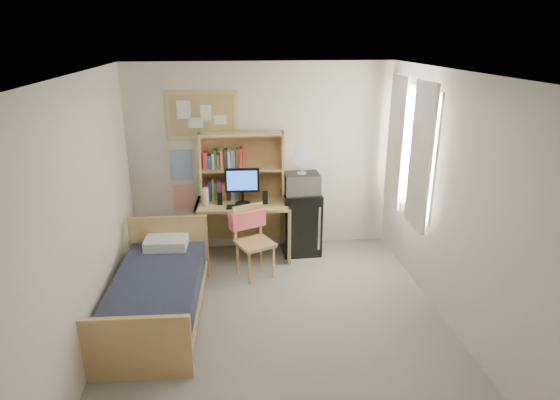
{
  "coord_description": "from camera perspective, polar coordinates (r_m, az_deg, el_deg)",
  "views": [
    {
      "loc": [
        -0.48,
        -4.17,
        2.93
      ],
      "look_at": [
        0.15,
        1.2,
        1.0
      ],
      "focal_mm": 30.0,
      "sensor_mm": 36.0,
      "label": 1
    }
  ],
  "objects": [
    {
      "name": "hoodie",
      "position": [
        5.96,
        -4.02,
        -2.32
      ],
      "size": [
        0.48,
        0.32,
        0.22
      ],
      "primitive_type": "cube",
      "rotation": [
        0.0,
        0.0,
        0.42
      ],
      "color": "#F45D64",
      "rests_on": "desk_chair"
    },
    {
      "name": "poster_japan",
      "position": [
        6.65,
        -11.66,
        0.32
      ],
      "size": [
        0.28,
        0.01,
        0.36
      ],
      "primitive_type": "cube",
      "color": "red",
      "rests_on": "wall_back"
    },
    {
      "name": "mini_fridge",
      "position": [
        6.56,
        2.53,
        -2.7
      ],
      "size": [
        0.53,
        0.53,
        0.88
      ],
      "primitive_type": "cube",
      "rotation": [
        0.0,
        0.0,
        0.02
      ],
      "color": "black",
      "rests_on": "floor"
    },
    {
      "name": "ceiling",
      "position": [
        4.21,
        -0.13,
        15.12
      ],
      "size": [
        3.6,
        4.2,
        0.02
      ],
      "primitive_type": "cube",
      "color": "white",
      "rests_on": "wall_back"
    },
    {
      "name": "wall_left",
      "position": [
        4.67,
        -22.67,
        -2.41
      ],
      "size": [
        0.04,
        4.2,
        2.6
      ],
      "primitive_type": "cube",
      "color": "silver",
      "rests_on": "floor"
    },
    {
      "name": "floor",
      "position": [
        5.12,
        -0.1,
        -15.4
      ],
      "size": [
        3.6,
        4.2,
        0.02
      ],
      "primitive_type": "cube",
      "color": "gray",
      "rests_on": "ground"
    },
    {
      "name": "desk_chair",
      "position": [
        5.9,
        -3.08,
        -5.21
      ],
      "size": [
        0.6,
        0.6,
        0.91
      ],
      "primitive_type": "cube",
      "rotation": [
        0.0,
        0.0,
        0.42
      ],
      "color": "tan",
      "rests_on": "floor"
    },
    {
      "name": "pillow",
      "position": [
        5.79,
        -13.69,
        -5.08
      ],
      "size": [
        0.51,
        0.37,
        0.12
      ],
      "primitive_type": "cube",
      "rotation": [
        0.0,
        0.0,
        -0.05
      ],
      "color": "white",
      "rests_on": "bed"
    },
    {
      "name": "curtain_right",
      "position": [
        6.31,
        13.98,
        6.88
      ],
      "size": [
        0.04,
        0.55,
        1.7
      ],
      "primitive_type": "cube",
      "color": "white",
      "rests_on": "wall_right"
    },
    {
      "name": "water_bottle",
      "position": [
        6.21,
        -9.03,
        0.39
      ],
      "size": [
        0.08,
        0.08,
        0.25
      ],
      "primitive_type": "cylinder",
      "rotation": [
        0.0,
        0.0,
        -0.06
      ],
      "color": "white",
      "rests_on": "desk"
    },
    {
      "name": "wall_back",
      "position": [
        6.49,
        -2.24,
        5.06
      ],
      "size": [
        3.6,
        0.04,
        2.6
      ],
      "primitive_type": "cube",
      "color": "silver",
      "rests_on": "floor"
    },
    {
      "name": "desk",
      "position": [
        6.45,
        -4.46,
        -3.58
      ],
      "size": [
        1.3,
        0.7,
        0.79
      ],
      "primitive_type": "cube",
      "rotation": [
        0.0,
        0.0,
        -0.06
      ],
      "color": "tan",
      "rests_on": "floor"
    },
    {
      "name": "microwave",
      "position": [
        6.35,
        2.64,
        2.06
      ],
      "size": [
        0.48,
        0.37,
        0.27
      ],
      "primitive_type": "cube",
      "rotation": [
        0.0,
        0.0,
        0.02
      ],
      "color": "#B8B8BD",
      "rests_on": "mini_fridge"
    },
    {
      "name": "speaker_left",
      "position": [
        6.24,
        -7.33,
        0.13
      ],
      "size": [
        0.07,
        0.07,
        0.15
      ],
      "primitive_type": "cube",
      "rotation": [
        0.0,
        0.0,
        -0.06
      ],
      "color": "black",
      "rests_on": "desk"
    },
    {
      "name": "hutch",
      "position": [
        6.31,
        -4.64,
        4.09
      ],
      "size": [
        1.14,
        0.35,
        0.92
      ],
      "primitive_type": "cube",
      "rotation": [
        0.0,
        0.0,
        -0.06
      ],
      "color": "tan",
      "rests_on": "desk"
    },
    {
      "name": "wall_front",
      "position": [
        2.68,
        5.28,
        -17.99
      ],
      "size": [
        3.6,
        0.04,
        2.6
      ],
      "primitive_type": "cube",
      "color": "silver",
      "rests_on": "floor"
    },
    {
      "name": "keyboard",
      "position": [
        6.12,
        -4.59,
        -0.83
      ],
      "size": [
        0.42,
        0.16,
        0.02
      ],
      "primitive_type": "cube",
      "rotation": [
        0.0,
        0.0,
        -0.06
      ],
      "color": "black",
      "rests_on": "desk"
    },
    {
      "name": "bed",
      "position": [
        5.28,
        -14.74,
        -11.55
      ],
      "size": [
        1.01,
        1.88,
        0.5
      ],
      "primitive_type": "cube",
      "rotation": [
        0.0,
        0.0,
        -0.05
      ],
      "color": "#1B2031",
      "rests_on": "floor"
    },
    {
      "name": "desk_fan",
      "position": [
        6.26,
        2.68,
        4.64
      ],
      "size": [
        0.26,
        0.26,
        0.32
      ],
      "primitive_type": "cylinder",
      "rotation": [
        0.0,
        0.0,
        0.02
      ],
      "color": "white",
      "rests_on": "microwave"
    },
    {
      "name": "bulletin_board",
      "position": [
        6.34,
        -9.46,
        10.19
      ],
      "size": [
        0.94,
        0.03,
        0.64
      ],
      "primitive_type": "cube",
      "color": "tan",
      "rests_on": "wall_back"
    },
    {
      "name": "poster_wave",
      "position": [
        6.51,
        -11.95,
        4.23
      ],
      "size": [
        0.3,
        0.01,
        0.42
      ],
      "primitive_type": "cube",
      "color": "#2956A7",
      "rests_on": "wall_back"
    },
    {
      "name": "speaker_right",
      "position": [
        6.23,
        -1.82,
        0.31
      ],
      "size": [
        0.07,
        0.07,
        0.17
      ],
      "primitive_type": "cube",
      "rotation": [
        0.0,
        0.0,
        -0.06
      ],
      "color": "black",
      "rests_on": "desk"
    },
    {
      "name": "wall_right",
      "position": [
        5.02,
        20.75,
        -0.64
      ],
      "size": [
        0.04,
        4.2,
        2.6
      ],
      "primitive_type": "cube",
      "color": "silver",
      "rests_on": "floor"
    },
    {
      "name": "window_unit",
      "position": [
        5.96,
        15.56,
        6.01
      ],
      "size": [
        0.1,
        1.4,
        1.7
      ],
      "primitive_type": "cube",
      "color": "white",
      "rests_on": "wall_right"
    },
    {
      "name": "monitor",
      "position": [
        6.18,
        -4.62,
        1.62
      ],
      "size": [
        0.45,
        0.06,
        0.48
      ],
      "primitive_type": "cube",
      "rotation": [
        0.0,
        0.0,
        -0.06
      ],
      "color": "black",
      "rests_on": "desk"
    },
    {
      "name": "curtain_left",
      "position": [
        5.59,
        16.76,
        5.02
      ],
      "size": [
        0.04,
        0.55,
        1.7
      ],
      "primitive_type": "cube",
      "color": "white",
      "rests_on": "wall_right"
    }
  ]
}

